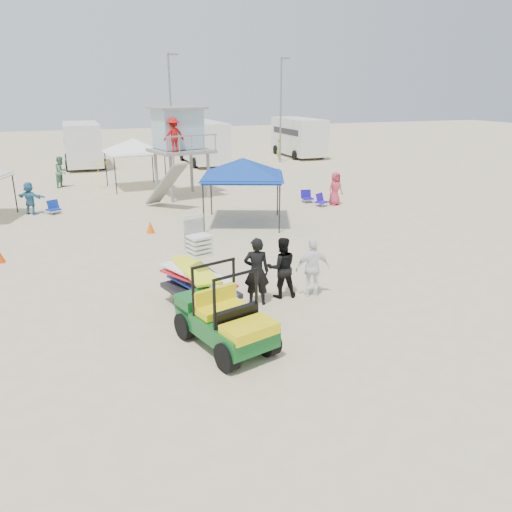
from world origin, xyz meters
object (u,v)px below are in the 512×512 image
object	(u,v)px
lifeguard_tower	(178,132)
man_left	(256,271)
utility_cart	(225,312)
surf_trailer	(199,276)
canopy_blue	(243,161)

from	to	relation	value
lifeguard_tower	man_left	bearing A→B (deg)	-94.33
lifeguard_tower	utility_cart	bearing A→B (deg)	-98.81
surf_trailer	canopy_blue	bearing A→B (deg)	63.76
utility_cart	lifeguard_tower	bearing A→B (deg)	81.19
surf_trailer	man_left	xyz separation A→B (m)	(1.52, -0.30, 0.03)
man_left	canopy_blue	size ratio (longest dim) A/B	0.45
utility_cart	man_left	bearing A→B (deg)	53.22
surf_trailer	lifeguard_tower	size ratio (longest dim) A/B	0.58
lifeguard_tower	surf_trailer	bearing A→B (deg)	-100.15
man_left	lifeguard_tower	xyz separation A→B (m)	(1.15, 15.18, 2.52)
man_left	canopy_blue	world-z (taller)	canopy_blue
lifeguard_tower	canopy_blue	distance (m)	6.92
utility_cart	surf_trailer	world-z (taller)	surf_trailer
utility_cart	surf_trailer	distance (m)	2.34
surf_trailer	canopy_blue	distance (m)	9.25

